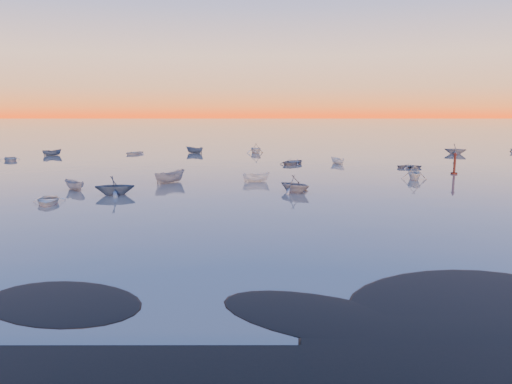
{
  "coord_description": "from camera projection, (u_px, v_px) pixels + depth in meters",
  "views": [
    {
      "loc": [
        -3.01,
        -20.67,
        8.95
      ],
      "look_at": [
        -2.95,
        28.0,
        0.71
      ],
      "focal_mm": 35.0,
      "sensor_mm": 36.0,
      "label": 1
    }
  ],
  "objects": [
    {
      "name": "boat_near_center",
      "position": [
        170.0,
        183.0,
        60.24
      ],
      "size": [
        4.23,
        4.31,
        1.47
      ],
      "primitive_type": "imported",
      "rotation": [
        0.0,
        0.0,
        2.33
      ],
      "color": "gray",
      "rests_on": "ground"
    },
    {
      "name": "mud_lobes",
      "position": [
        327.0,
        324.0,
        20.89
      ],
      "size": [
        140.0,
        6.0,
        0.07
      ],
      "primitive_type": null,
      "color": "black",
      "rests_on": "ground"
    },
    {
      "name": "channel_marker",
      "position": [
        455.0,
        165.0,
        68.03
      ],
      "size": [
        0.89,
        0.89,
        3.15
      ],
      "color": "#40150D",
      "rests_on": "ground"
    },
    {
      "name": "moored_fleet",
      "position": [
        276.0,
        169.0,
        74.14
      ],
      "size": [
        124.0,
        58.0,
        1.2
      ],
      "primitive_type": null,
      "color": "silver",
      "rests_on": "ground"
    },
    {
      "name": "ground",
      "position": [
        268.0,
        145.0,
        120.48
      ],
      "size": [
        600.0,
        600.0,
        0.0
      ],
      "primitive_type": "plane",
      "color": "slate",
      "rests_on": "ground"
    },
    {
      "name": "boat_near_left",
      "position": [
        48.0,
        204.0,
        47.17
      ],
      "size": [
        4.46,
        2.82,
        1.04
      ],
      "primitive_type": "imported",
      "rotation": [
        0.0,
        0.0,
        0.28
      ],
      "color": "silver",
      "rests_on": "ground"
    }
  ]
}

